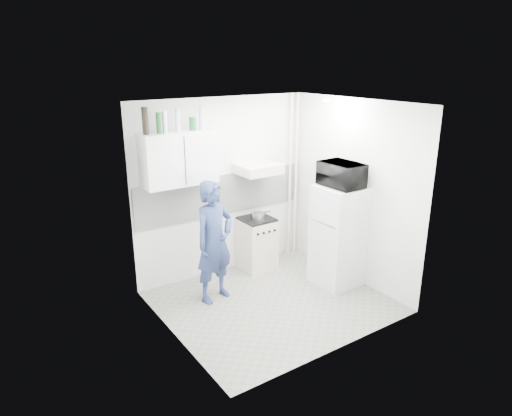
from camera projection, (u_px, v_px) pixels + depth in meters
floor at (272, 302)px, 6.09m from camera, size 2.80×2.80×0.00m
ceiling at (275, 103)px, 5.29m from camera, size 2.80×2.80×0.00m
wall_back at (223, 187)px, 6.67m from camera, size 2.80×0.00×2.80m
wall_left at (169, 232)px, 4.94m from camera, size 0.00×2.60×2.60m
wall_right at (353, 192)px, 6.43m from camera, size 0.00×2.60×2.60m
person at (214, 242)px, 5.95m from camera, size 0.67×0.52×1.64m
stove at (257, 244)px, 6.99m from camera, size 0.49×0.49×0.78m
fridge at (338, 236)px, 6.41m from camera, size 0.60×0.60×1.44m
stove_top at (257, 219)px, 6.86m from camera, size 0.47×0.47×0.03m
saucepan at (258, 216)px, 6.81m from camera, size 0.18×0.18×0.10m
microwave at (342, 175)px, 6.14m from camera, size 0.60×0.41×0.33m
bottle_a at (145, 121)px, 5.58m from camera, size 0.08×0.08×0.34m
bottle_b at (159, 123)px, 5.68m from camera, size 0.07×0.07×0.26m
bottle_c at (165, 122)px, 5.72m from camera, size 0.07×0.07×0.27m
bottle_d at (178, 120)px, 5.81m from camera, size 0.07×0.07×0.30m
canister_b at (193, 124)px, 5.94m from camera, size 0.09×0.09×0.17m
bottle_e at (202, 118)px, 6.00m from camera, size 0.08×0.08×0.31m
upper_cabinet at (179, 158)px, 5.97m from camera, size 1.00×0.35×0.70m
range_hood at (258, 169)px, 6.63m from camera, size 0.60×0.50×0.14m
backsplash at (224, 194)px, 6.69m from camera, size 2.74×0.03×0.60m
pipe_a at (296, 176)px, 7.30m from camera, size 0.05×0.05×2.60m
pipe_b at (290, 177)px, 7.24m from camera, size 0.04×0.04×2.60m
ceiling_spot_fixture at (327, 101)px, 5.98m from camera, size 0.10×0.10×0.02m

